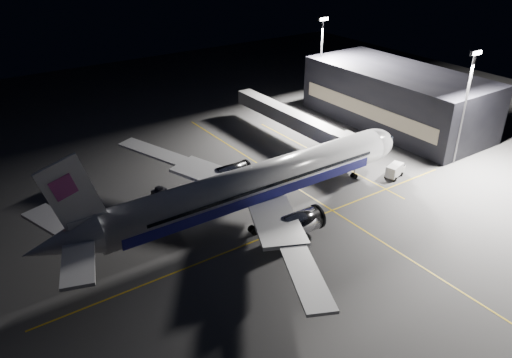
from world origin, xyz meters
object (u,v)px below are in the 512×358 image
object	(u,v)px
airliner	(251,185)
floodlight_mast_north	(321,55)
jet_bridge	(297,121)
safety_cone_b	(240,168)
safety_cone_a	(213,192)
floodlight_mast_south	(466,98)
safety_cone_c	(227,173)
baggage_tug	(159,192)
service_truck	(395,170)

from	to	relation	value
airliner	floodlight_mast_north	distance (m)	52.56
jet_bridge	safety_cone_b	distance (m)	17.05
jet_bridge	safety_cone_a	distance (m)	26.44
floodlight_mast_south	safety_cone_c	xyz separation A→B (m)	(-37.00, 19.69, -12.03)
safety_cone_b	safety_cone_c	bearing A→B (deg)	-173.89
jet_bridge	safety_cone_c	world-z (taller)	jet_bridge
airliner	jet_bridge	xyz separation A→B (m)	(23.08, 18.06, -0.58)
airliner	safety_cone_c	bearing A→B (deg)	73.39
jet_bridge	safety_cone_c	size ratio (longest dim) A/B	50.09
airliner	safety_cone_b	xyz separation A→B (m)	(7.08, 14.00, -4.85)
airliner	safety_cone_b	bearing A→B (deg)	63.19
airliner	baggage_tug	xyz separation A→B (m)	(-9.02, 13.34, -4.42)
floodlight_mast_south	safety_cone_b	size ratio (longest dim) A/B	33.36
airliner	safety_cone_c	xyz separation A→B (m)	(4.08, 13.68, -4.82)
floodlight_mast_south	safety_cone_a	xyz separation A→B (m)	(-42.53, 15.19, -12.10)
floodlight_mast_south	safety_cone_b	distance (m)	41.26
floodlight_mast_south	baggage_tug	bearing A→B (deg)	158.88
safety_cone_a	safety_cone_b	world-z (taller)	safety_cone_b
floodlight_mast_south	safety_cone_c	size ratio (longest dim) A/B	30.14
floodlight_mast_south	service_truck	world-z (taller)	floodlight_mast_south
service_truck	safety_cone_a	size ratio (longest dim) A/B	9.19
jet_bridge	floodlight_mast_south	xyz separation A→B (m)	(18.00, -24.07, 7.79)
safety_cone_c	safety_cone_a	bearing A→B (deg)	-140.86
safety_cone_b	floodlight_mast_south	bearing A→B (deg)	-30.48
airliner	safety_cone_b	world-z (taller)	airliner
airliner	safety_cone_c	size ratio (longest dim) A/B	89.52
airliner	safety_cone_a	world-z (taller)	airliner
floodlight_mast_north	safety_cone_a	xyz separation A→B (m)	(-42.53, -22.81, -12.10)
airliner	safety_cone_a	bearing A→B (deg)	99.01
floodlight_mast_north	safety_cone_b	xyz separation A→B (m)	(-34.00, -17.99, -12.06)
safety_cone_b	safety_cone_c	distance (m)	3.01
jet_bridge	baggage_tug	world-z (taller)	jet_bridge
floodlight_mast_south	safety_cone_a	size ratio (longest dim) A/B	38.64
airliner	floodlight_mast_south	xyz separation A→B (m)	(41.08, -6.01, 7.21)
jet_bridge	service_truck	bearing A→B (deg)	-77.37
safety_cone_b	jet_bridge	bearing A→B (deg)	14.22
jet_bridge	safety_cone_b	size ratio (longest dim) A/B	55.43
safety_cone_a	safety_cone_c	size ratio (longest dim) A/B	0.78
jet_bridge	safety_cone_a	size ratio (longest dim) A/B	64.21
floodlight_mast_south	safety_cone_a	distance (m)	46.75
service_truck	safety_cone_a	bearing A→B (deg)	139.76
floodlight_mast_north	service_truck	bearing A→B (deg)	-110.31
safety_cone_c	floodlight_mast_north	bearing A→B (deg)	26.33
airliner	floodlight_mast_south	distance (m)	42.13
floodlight_mast_north	safety_cone_c	xyz separation A→B (m)	(-37.00, -18.31, -12.03)
safety_cone_c	jet_bridge	bearing A→B (deg)	12.97
baggage_tug	airliner	bearing A→B (deg)	-70.49
service_truck	safety_cone_c	size ratio (longest dim) A/B	7.17
floodlight_mast_north	floodlight_mast_south	size ratio (longest dim) A/B	1.00
jet_bridge	floodlight_mast_south	size ratio (longest dim) A/B	1.66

